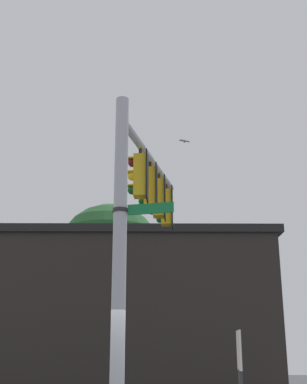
# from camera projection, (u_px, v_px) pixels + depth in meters

# --- Properties ---
(signal_pole) EXTENTS (0.29, 0.29, 7.09)m
(signal_pole) POSITION_uv_depth(u_px,v_px,m) (119.00, 257.00, 10.48)
(signal_pole) COLOR #ADB2B7
(signal_pole) RESTS_ON ground
(mast_arm) EXTENTS (4.96, 1.11, 0.20)m
(mast_arm) POSITION_uv_depth(u_px,v_px,m) (151.00, 160.00, 13.71)
(mast_arm) COLOR #ADB2B7
(traffic_light_nearest_pole) EXTENTS (0.54, 0.49, 1.31)m
(traffic_light_nearest_pole) POSITION_uv_depth(u_px,v_px,m) (139.00, 176.00, 12.53)
(traffic_light_nearest_pole) COLOR black
(traffic_light_mid_inner) EXTENTS (0.54, 0.49, 1.31)m
(traffic_light_mid_inner) POSITION_uv_depth(u_px,v_px,m) (149.00, 188.00, 13.42)
(traffic_light_mid_inner) COLOR black
(traffic_light_mid_outer) EXTENTS (0.54, 0.49, 1.31)m
(traffic_light_mid_outer) POSITION_uv_depth(u_px,v_px,m) (158.00, 198.00, 14.30)
(traffic_light_mid_outer) COLOR black
(traffic_light_arm_end) EXTENTS (0.54, 0.49, 1.31)m
(traffic_light_arm_end) POSITION_uv_depth(u_px,v_px,m) (166.00, 207.00, 15.19)
(traffic_light_arm_end) COLOR black
(street_name_sign) EXTENTS (0.39, 1.28, 0.22)m
(street_name_sign) POSITION_uv_depth(u_px,v_px,m) (134.00, 210.00, 10.70)
(street_name_sign) COLOR #147238
(bird_flying) EXTENTS (0.20, 0.34, 0.11)m
(bird_flying) POSITION_uv_depth(u_px,v_px,m) (184.00, 141.00, 16.77)
(bird_flying) COLOR gray
(storefront_building) EXTENTS (7.38, 11.25, 6.18)m
(storefront_building) POSITION_uv_depth(u_px,v_px,m) (134.00, 317.00, 20.59)
(storefront_building) COLOR #282321
(storefront_building) RESTS_ON ground
(tree_by_storefront) EXTENTS (4.83, 4.83, 8.37)m
(tree_by_storefront) POSITION_uv_depth(u_px,v_px,m) (109.00, 257.00, 23.65)
(tree_by_storefront) COLOR #4C3823
(tree_by_storefront) RESTS_ON ground
(historical_marker) EXTENTS (0.60, 0.08, 2.13)m
(historical_marker) POSITION_uv_depth(u_px,v_px,m) (240.00, 369.00, 10.10)
(historical_marker) COLOR #333333
(historical_marker) RESTS_ON ground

